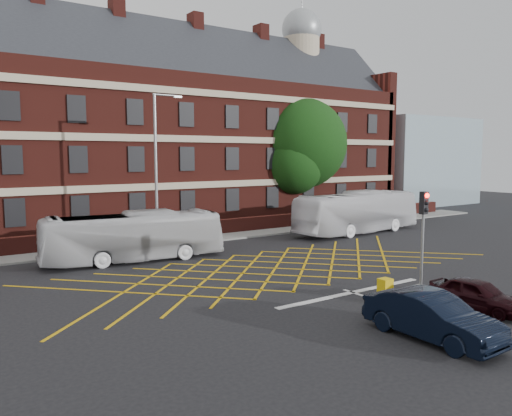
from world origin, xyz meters
TOP-DOWN VIEW (x-y plane):
  - ground at (0.00, 0.00)m, footprint 120.00×120.00m
  - victorian_building at (0.25, 22.00)m, footprint 51.00×12.17m
  - boundary_wall at (0.00, 13.00)m, footprint 56.00×0.50m
  - far_pavement at (0.00, 12.00)m, footprint 60.00×3.00m
  - glass_block at (34.00, 21.00)m, footprint 14.00×10.00m
  - box_junction_hatching at (0.00, 2.00)m, footprint 8.22×8.22m
  - stop_line at (0.00, -3.50)m, footprint 8.00×0.30m
  - centre_line at (0.00, -10.00)m, footprint 0.15×14.00m
  - bus_left at (-5.35, 7.79)m, footprint 9.97×3.35m
  - bus_right at (11.98, 7.92)m, footprint 11.27×3.33m
  - car_navy at (-1.80, -8.74)m, footprint 1.64×4.50m
  - car_maroon at (2.11, -7.85)m, footprint 1.65×3.63m
  - deciduous_tree at (13.96, 16.99)m, footprint 8.26×8.20m
  - traffic_light_near at (2.56, -5.00)m, footprint 0.70×0.70m
  - street_lamp at (-2.99, 9.96)m, footprint 2.25×1.00m
  - utility_cabinet at (0.31, -5.00)m, footprint 0.49×0.44m

SIDE VIEW (x-z plane):
  - ground at x=0.00m, z-range 0.00..0.00m
  - box_junction_hatching at x=0.00m, z-range 0.00..0.02m
  - stop_line at x=0.00m, z-range 0.00..0.02m
  - centre_line at x=0.00m, z-range 0.00..0.02m
  - far_pavement at x=0.00m, z-range 0.00..0.12m
  - utility_cabinet at x=0.31m, z-range 0.00..0.88m
  - boundary_wall at x=0.00m, z-range 0.00..1.10m
  - car_maroon at x=2.11m, z-range 0.00..1.21m
  - car_navy at x=-1.80m, z-range 0.00..1.48m
  - bus_left at x=-5.35m, z-range 0.00..2.72m
  - bus_right at x=11.98m, z-range 0.00..3.10m
  - traffic_light_near at x=2.56m, z-range -0.37..3.90m
  - street_lamp at x=-2.99m, z-range -1.43..8.00m
  - glass_block at x=34.00m, z-range 0.00..10.00m
  - deciduous_tree at x=13.96m, z-range 0.80..11.73m
  - victorian_building at x=0.25m, z-range -2.36..18.04m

